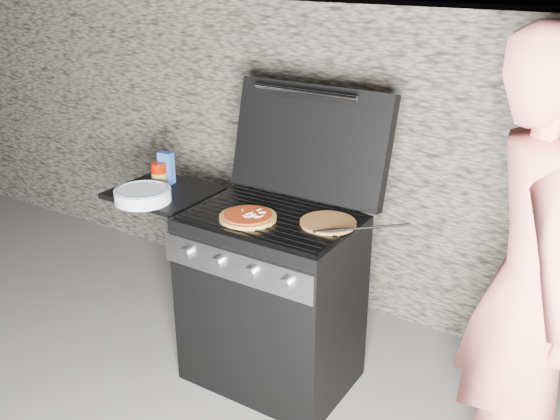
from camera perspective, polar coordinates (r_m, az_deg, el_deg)
The scene contains 10 objects.
ground at distance 3.38m, azimuth -0.74°, elevation -14.85°, with size 50.00×50.00×0.00m, color slate.
stone_wall at distance 3.79m, azimuth 7.88°, elevation 4.63°, with size 8.00×0.35×1.80m, color gray.
gas_grill at distance 3.25m, azimuth -4.51°, elevation -6.98°, with size 1.34×0.79×0.91m, color black, non-canonical shape.
pizza_topped at distance 2.87m, azimuth -2.95°, elevation -0.59°, with size 0.27×0.27×0.03m, color tan, non-canonical shape.
pizza_plain at distance 2.83m, azimuth 4.42°, elevation -1.17°, with size 0.26×0.26×0.01m, color #AD7932.
sauce_jar at distance 3.37m, azimuth -11.00°, elevation 3.25°, with size 0.08×0.08×0.12m, color #991300.
blue_carton at distance 3.39m, azimuth -10.35°, elevation 3.83°, with size 0.08×0.05×0.17m, color #284D9D.
plate_stack at distance 3.17m, azimuth -12.43°, elevation 1.32°, with size 0.28×0.28×0.06m, color white.
person at distance 2.43m, azimuth 21.95°, elevation -6.67°, with size 0.68×0.45×1.87m, color #E37165.
tongs at distance 2.70m, azimuth 7.37°, elevation -1.73°, with size 0.01×0.01×0.42m, color black.
Camera 1 is at (1.47, -2.25, 2.06)m, focal length 40.00 mm.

